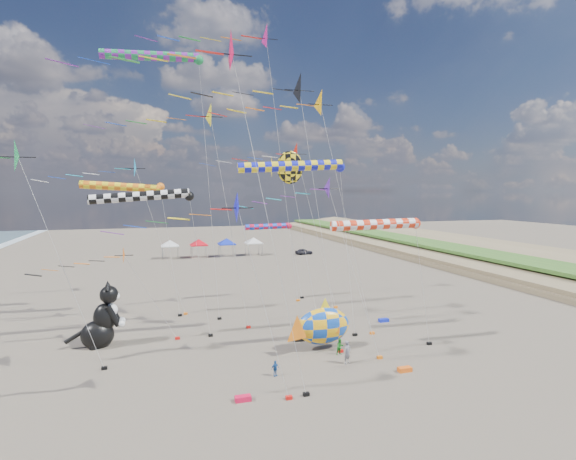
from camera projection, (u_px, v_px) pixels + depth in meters
The scene contains 30 objects.
ground at pixel (342, 419), 23.39m from camera, with size 260.00×260.00×0.00m, color brown.
delta_kite_0 at pixel (299, 156), 43.06m from camera, with size 11.77×2.33×16.68m.
delta_kite_1 at pixel (313, 104), 34.03m from camera, with size 12.79×2.33×19.90m.
delta_kite_2 at pixel (106, 261), 33.83m from camera, with size 9.97×1.51×7.79m.
delta_kite_3 at pixel (221, 213), 23.54m from camera, with size 9.16×1.87×11.96m.
delta_kite_4 at pixel (135, 172), 40.65m from camera, with size 10.79×1.95×14.92m.
delta_kite_5 at pixel (292, 92), 37.59m from camera, with size 13.57×2.92×21.78m.
delta_kite_6 at pixel (195, 118), 36.08m from camera, with size 12.11×2.24×19.12m.
delta_kite_7 at pixel (24, 160), 27.43m from camera, with size 10.79×2.29×15.19m.
delta_kite_8 at pixel (252, 41), 44.64m from camera, with size 15.44×2.72×28.40m.
delta_kite_9 at pixel (233, 50), 23.14m from camera, with size 12.02×2.53×20.65m.
delta_kite_10 at pixel (330, 194), 29.60m from camera, with size 8.60×1.62×12.88m.
windsock_0 at pixel (296, 167), 34.10m from camera, with size 9.73×0.82×14.13m.
windsock_1 at pixel (145, 197), 34.22m from camera, with size 9.03×0.76×11.83m.
windsock_2 at pixel (380, 225), 32.54m from camera, with size 8.35×0.77×9.82m.
windsock_3 at pixel (156, 58), 37.97m from camera, with size 9.73×0.85×23.64m.
windsock_4 at pixel (126, 187), 40.17m from camera, with size 8.49×0.76×12.61m.
windsock_5 at pixel (270, 227), 47.90m from camera, with size 6.55×0.63×8.40m.
angelfish_kite at pixel (288, 169), 35.87m from camera, with size 3.74×3.02×15.05m.
cat_inflatable at pixel (101, 314), 34.11m from camera, with size 3.69×1.85×4.98m, color black, non-canonical shape.
fish_inflatable at pixel (322, 326), 33.51m from camera, with size 5.62×2.86×3.92m.
person_adult at pixel (347, 352), 30.82m from camera, with size 0.58×0.38×1.59m, color slate.
child_green at pixel (340, 347), 32.52m from camera, with size 0.57×0.44×1.17m, color #197D1F.
child_blue at pixel (275, 368), 28.75m from camera, with size 0.60×0.25×1.02m, color #1E539F.
kite_bag_0 at pixel (243, 398), 25.35m from camera, with size 0.90×0.44×0.30m, color red.
kite_bag_1 at pixel (405, 369), 29.49m from camera, with size 0.90×0.44×0.30m, color #F15D14.
kite_bag_2 at pixel (299, 339), 35.51m from camera, with size 0.90×0.44×0.30m, color black.
kite_bag_3 at pixel (384, 320), 40.70m from camera, with size 0.90×0.44×0.30m, color #1426D0.
tent_row at pixel (213, 240), 80.65m from camera, with size 19.20×4.20×3.80m.
parked_car at pixel (304, 252), 83.88m from camera, with size 1.31×3.25×1.11m, color #26262D.
Camera 1 is at (-9.34, -20.60, 11.85)m, focal length 28.00 mm.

